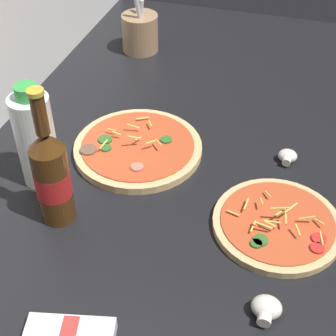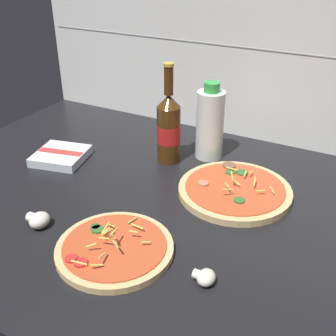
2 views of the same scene
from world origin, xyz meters
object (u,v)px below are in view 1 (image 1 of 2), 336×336
(oil_bottle, at_px, (36,139))
(utensil_crock, at_px, (140,32))
(pizza_near, at_px, (277,224))
(mushroom_left, at_px, (266,309))
(pizza_far, at_px, (138,148))
(beer_bottle, at_px, (52,176))
(mushroom_right, at_px, (287,157))

(oil_bottle, bearing_deg, utensil_crock, -1.02)
(pizza_near, relative_size, mushroom_left, 4.65)
(pizza_far, relative_size, beer_bottle, 1.00)
(oil_bottle, bearing_deg, pizza_near, -90.04)
(utensil_crock, bearing_deg, pizza_near, -141.23)
(pizza_far, bearing_deg, utensil_crock, 18.27)
(pizza_far, height_order, mushroom_left, pizza_far)
(pizza_near, bearing_deg, mushroom_left, -177.78)
(beer_bottle, distance_m, mushroom_left, 0.43)
(oil_bottle, bearing_deg, beer_bottle, -138.85)
(pizza_near, bearing_deg, pizza_far, 66.73)
(oil_bottle, xyz_separation_m, mushroom_right, (0.19, -0.47, -0.09))
(utensil_crock, bearing_deg, mushroom_left, -148.52)
(pizza_near, relative_size, pizza_far, 0.86)
(beer_bottle, relative_size, oil_bottle, 1.27)
(mushroom_left, bearing_deg, mushroom_right, 1.85)
(pizza_far, xyz_separation_m, mushroom_left, (-0.33, -0.33, 0.01))
(oil_bottle, xyz_separation_m, utensil_crock, (0.58, -0.01, -0.05))
(pizza_near, xyz_separation_m, mushroom_right, (0.20, 0.01, 0.01))
(pizza_near, xyz_separation_m, beer_bottle, (-0.09, 0.40, 0.09))
(utensil_crock, bearing_deg, beer_bottle, -174.25)
(beer_bottle, bearing_deg, pizza_near, -77.49)
(pizza_far, bearing_deg, mushroom_right, -79.51)
(pizza_near, distance_m, mushroom_left, 0.19)
(mushroom_right, bearing_deg, utensil_crock, 50.18)
(pizza_far, distance_m, mushroom_right, 0.32)
(pizza_near, bearing_deg, oil_bottle, 89.96)
(beer_bottle, bearing_deg, mushroom_right, -54.15)
(pizza_far, relative_size, mushroom_left, 5.42)
(beer_bottle, bearing_deg, oil_bottle, 41.15)
(beer_bottle, xyz_separation_m, mushroom_left, (-0.10, -0.40, -0.08))
(beer_bottle, height_order, utensil_crock, beer_bottle)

